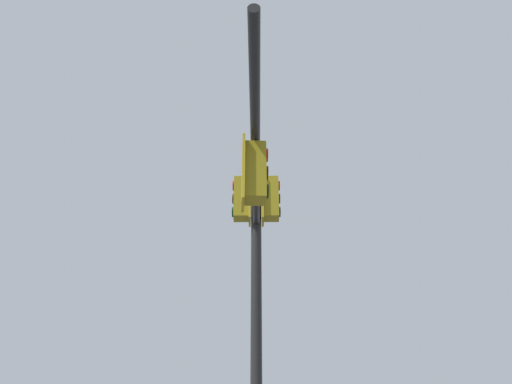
% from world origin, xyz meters
% --- Properties ---
extents(signal_mast_assembly, '(4.73, 3.42, 7.36)m').
position_xyz_m(signal_mast_assembly, '(-0.29, 0.08, 5.24)').
color(signal_mast_assembly, black).
rests_on(signal_mast_assembly, ground).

